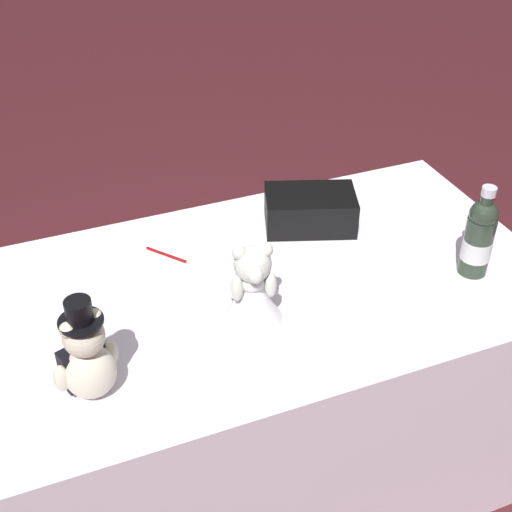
{
  "coord_description": "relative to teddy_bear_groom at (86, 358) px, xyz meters",
  "views": [
    {
      "loc": [
        0.58,
        1.45,
        2.02
      ],
      "look_at": [
        0.0,
        0.0,
        0.89
      ],
      "focal_mm": 49.82,
      "sensor_mm": 36.0,
      "label": 1
    }
  ],
  "objects": [
    {
      "name": "teddy_bear_groom",
      "position": [
        0.0,
        0.0,
        0.0
      ],
      "size": [
        0.16,
        0.15,
        0.28
      ],
      "color": "beige",
      "rests_on": "reception_table"
    },
    {
      "name": "teddy_bear_bride",
      "position": [
        -0.45,
        -0.11,
        -0.0
      ],
      "size": [
        0.16,
        0.21,
        0.23
      ],
      "color": "white",
      "rests_on": "reception_table"
    },
    {
      "name": "gift_case_black",
      "position": [
        -0.77,
        -0.45,
        -0.05
      ],
      "size": [
        0.32,
        0.26,
        0.11
      ],
      "color": "black",
      "rests_on": "reception_table"
    },
    {
      "name": "signing_pen",
      "position": [
        -0.31,
        -0.45,
        -0.1
      ],
      "size": [
        0.1,
        0.12,
        0.01
      ],
      "color": "maroon",
      "rests_on": "reception_table"
    },
    {
      "name": "reception_table",
      "position": [
        -0.51,
        -0.23,
        -0.5
      ],
      "size": [
        1.67,
        0.91,
        0.79
      ],
      "primitive_type": "cube",
      "color": "white",
      "rests_on": "ground_plane"
    },
    {
      "name": "ground_plane",
      "position": [
        -0.51,
        -0.23,
        -0.9
      ],
      "size": [
        12.0,
        12.0,
        0.0
      ],
      "primitive_type": "plane",
      "color": "#47191E"
    },
    {
      "name": "champagne_bottle",
      "position": [
        -1.1,
        -0.06,
        0.01
      ],
      "size": [
        0.08,
        0.08,
        0.28
      ],
      "color": "#283527",
      "rests_on": "reception_table"
    }
  ]
}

